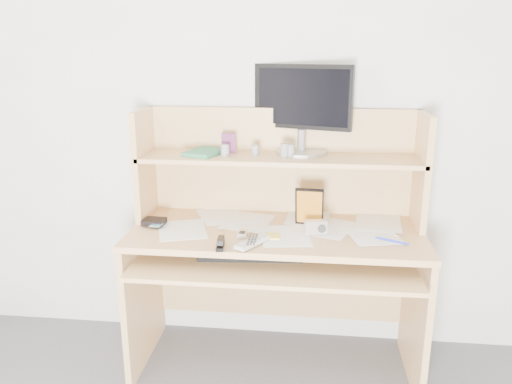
# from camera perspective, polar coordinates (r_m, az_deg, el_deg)

# --- Properties ---
(back_wall) EXTENTS (3.60, 0.04, 2.50)m
(back_wall) POSITION_cam_1_polar(r_m,az_deg,el_deg) (2.60, 2.97, 8.54)
(back_wall) COLOR silver
(back_wall) RESTS_ON floor
(desk) EXTENTS (1.40, 0.70, 1.30)m
(desk) POSITION_cam_1_polar(r_m,az_deg,el_deg) (2.50, 2.45, -4.90)
(desk) COLOR tan
(desk) RESTS_ON floor
(paper_clutter) EXTENTS (1.32, 0.54, 0.01)m
(paper_clutter) POSITION_cam_1_polar(r_m,az_deg,el_deg) (2.41, 2.33, -4.27)
(paper_clutter) COLOR white
(paper_clutter) RESTS_ON desk
(keyboard) EXTENTS (0.50, 0.21, 0.03)m
(keyboard) POSITION_cam_1_polar(r_m,az_deg,el_deg) (2.37, -0.61, -6.87)
(keyboard) COLOR black
(keyboard) RESTS_ON desk
(tv_remote) EXTENTS (0.14, 0.19, 0.02)m
(tv_remote) POSITION_cam_1_polar(r_m,az_deg,el_deg) (2.21, -0.42, -5.74)
(tv_remote) COLOR #AEAFA9
(tv_remote) RESTS_ON paper_clutter
(flip_phone) EXTENTS (0.04, 0.08, 0.02)m
(flip_phone) POSITION_cam_1_polar(r_m,az_deg,el_deg) (2.32, -1.54, -4.69)
(flip_phone) COLOR #B4B4B6
(flip_phone) RESTS_ON paper_clutter
(stapler) EXTENTS (0.04, 0.12, 0.04)m
(stapler) POSITION_cam_1_polar(r_m,az_deg,el_deg) (2.19, -4.10, -5.76)
(stapler) COLOR black
(stapler) RESTS_ON paper_clutter
(wallet) EXTENTS (0.11, 0.09, 0.03)m
(wallet) POSITION_cam_1_polar(r_m,az_deg,el_deg) (2.51, -11.58, -3.34)
(wallet) COLOR black
(wallet) RESTS_ON paper_clutter
(sticky_note_pad) EXTENTS (0.08, 0.08, 0.01)m
(sticky_note_pad) POSITION_cam_1_polar(r_m,az_deg,el_deg) (2.31, 1.83, -5.10)
(sticky_note_pad) COLOR yellow
(sticky_note_pad) RESTS_ON desk
(digital_camera) EXTENTS (0.11, 0.06, 0.06)m
(digital_camera) POSITION_cam_1_polar(r_m,az_deg,el_deg) (2.35, 6.83, -3.99)
(digital_camera) COLOR #B9B9BB
(digital_camera) RESTS_ON paper_clutter
(game_case) EXTENTS (0.14, 0.03, 0.19)m
(game_case) POSITION_cam_1_polar(r_m,az_deg,el_deg) (2.43, 6.12, -1.69)
(game_case) COLOR black
(game_case) RESTS_ON paper_clutter
(blue_pen) EXTENTS (0.14, 0.08, 0.01)m
(blue_pen) POSITION_cam_1_polar(r_m,az_deg,el_deg) (2.33, 15.27, -5.39)
(blue_pen) COLOR #1A2CC8
(blue_pen) RESTS_ON paper_clutter
(card_box) EXTENTS (0.07, 0.03, 0.10)m
(card_box) POSITION_cam_1_polar(r_m,az_deg,el_deg) (2.53, -3.15, 5.58)
(card_box) COLOR #A51E16
(card_box) RESTS_ON desk
(shelf_book) EXTENTS (0.21, 0.24, 0.02)m
(shelf_book) POSITION_cam_1_polar(r_m,az_deg,el_deg) (2.51, -5.89, 4.54)
(shelf_book) COLOR #388C4F
(shelf_book) RESTS_ON desk
(chip_stack_a) EXTENTS (0.06, 0.06, 0.06)m
(chip_stack_a) POSITION_cam_1_polar(r_m,az_deg,el_deg) (2.45, -3.55, 4.77)
(chip_stack_a) COLOR black
(chip_stack_a) RESTS_ON desk
(chip_stack_b) EXTENTS (0.05, 0.05, 0.06)m
(chip_stack_b) POSITION_cam_1_polar(r_m,az_deg,el_deg) (2.43, 3.95, 4.70)
(chip_stack_b) COLOR silver
(chip_stack_b) RESTS_ON desk
(chip_stack_c) EXTENTS (0.05, 0.05, 0.05)m
(chip_stack_c) POSITION_cam_1_polar(r_m,az_deg,el_deg) (2.47, -0.11, 4.80)
(chip_stack_c) COLOR black
(chip_stack_c) RESTS_ON desk
(chip_stack_d) EXTENTS (0.05, 0.05, 0.07)m
(chip_stack_d) POSITION_cam_1_polar(r_m,az_deg,el_deg) (2.42, 3.27, 4.74)
(chip_stack_d) COLOR white
(chip_stack_d) RESTS_ON desk
(monitor) EXTENTS (0.49, 0.25, 0.44)m
(monitor) POSITION_cam_1_polar(r_m,az_deg,el_deg) (2.51, 5.32, 9.70)
(monitor) COLOR #A1A0A5
(monitor) RESTS_ON desk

